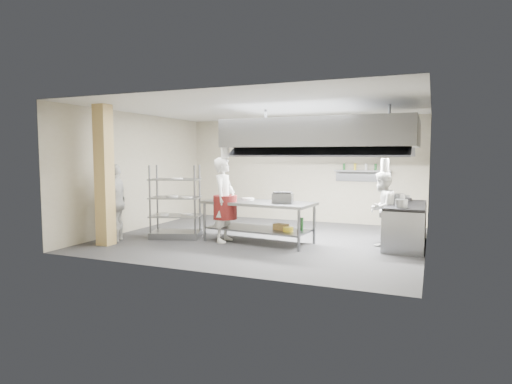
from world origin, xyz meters
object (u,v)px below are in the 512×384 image
at_px(chef_head, 224,200).
at_px(stockpot, 398,198).
at_px(cooking_range, 405,226).
at_px(pass_rack, 175,202).
at_px(chef_plating, 116,202).
at_px(island, 258,222).
at_px(chef_line, 382,209).
at_px(griddle, 283,198).

height_order(chef_head, stockpot, chef_head).
bearing_deg(cooking_range, pass_rack, -167.27).
bearing_deg(chef_plating, island, 87.13).
xyz_separation_m(chef_plating, stockpot, (5.91, 2.13, 0.12)).
xyz_separation_m(pass_rack, chef_head, (1.26, 0.03, 0.09)).
xyz_separation_m(chef_head, chef_plating, (-2.31, -0.84, -0.07)).
distance_m(chef_head, chef_plating, 2.46).
distance_m(island, stockpot, 3.11).
bearing_deg(cooking_range, stockpot, 133.32).
distance_m(island, chef_line, 2.68).
height_order(island, stockpot, stockpot).
xyz_separation_m(chef_line, chef_plating, (-5.60, -1.77, 0.08)).
xyz_separation_m(cooking_range, chef_line, (-0.48, -0.18, 0.38)).
height_order(chef_line, griddle, chef_line).
height_order(island, chef_line, chef_line).
bearing_deg(island, cooking_range, 22.07).
distance_m(cooking_range, chef_head, 3.97).
height_order(chef_head, griddle, chef_head).
bearing_deg(chef_head, cooking_range, -77.53).
bearing_deg(pass_rack, chef_head, -16.99).
distance_m(pass_rack, stockpot, 5.04).
bearing_deg(stockpot, chef_plating, -160.17).
distance_m(island, chef_plating, 3.25).
bearing_deg(griddle, pass_rack, 175.64).
bearing_deg(stockpot, cooking_range, -46.68).
bearing_deg(griddle, chef_head, -179.91).
distance_m(island, pass_rack, 2.05).
xyz_separation_m(island, pass_rack, (-1.99, -0.26, 0.40)).
bearing_deg(chef_head, island, -76.70).
xyz_separation_m(pass_rack, chef_line, (4.55, 0.95, -0.05)).
distance_m(chef_plating, griddle, 3.76).
bearing_deg(chef_line, chef_head, -55.19).
xyz_separation_m(island, cooking_range, (3.04, 0.88, -0.04)).
xyz_separation_m(chef_head, stockpot, (3.60, 1.29, 0.06)).
xyz_separation_m(island, chef_head, (-0.73, -0.23, 0.49)).
xyz_separation_m(chef_head, chef_line, (3.29, 0.92, -0.14)).
bearing_deg(stockpot, griddle, -155.65).
xyz_separation_m(island, griddle, (0.56, 0.01, 0.56)).
bearing_deg(chef_plating, stockpot, 87.54).
relative_size(chef_head, stockpot, 6.70).
xyz_separation_m(pass_rack, griddle, (2.55, 0.27, 0.16)).
relative_size(pass_rack, griddle, 3.96).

